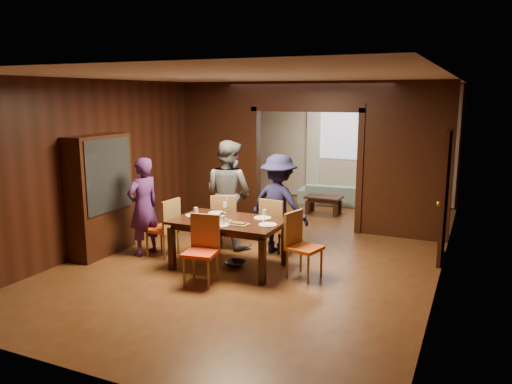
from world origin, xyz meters
The scene contains 32 objects.
floor centered at (0.00, 0.00, 0.00)m, with size 9.00×9.00×0.00m, color #542B17.
ceiling centered at (0.00, 0.00, 2.90)m, with size 5.50×9.00×0.02m, color silver.
room_walls centered at (0.00, 1.89, 1.51)m, with size 5.52×9.01×2.90m.
person_purple centered at (-1.85, -1.25, 0.82)m, with size 0.60×0.39×1.64m, color #411E59.
person_grey centered at (-0.79, -0.24, 0.94)m, with size 0.91×0.71×1.88m, color #505057.
person_navy centered at (0.14, -0.21, 0.84)m, with size 1.08×0.62×1.68m, color #19183D.
sofa centered at (-0.01, 3.85, 0.25)m, with size 1.72×0.67×0.50m, color #88ABB2.
serving_bowl centered at (-0.20, -1.16, 0.80)m, with size 0.32×0.32×0.08m, color black.
dining_table centered at (-0.27, -1.24, 0.38)m, with size 1.67×1.04×0.76m, color black.
coffee_table centered at (0.03, 2.80, 0.20)m, with size 0.80×0.50×0.40m, color black.
chair_left centered at (-1.54, -1.17, 0.48)m, with size 0.44×0.44×0.97m, color #D64314, non-canonical shape.
chair_right centered at (0.94, -1.18, 0.48)m, with size 0.44×0.44×0.97m, color #D04F13, non-canonical shape.
chair_far_l centered at (-0.77, -0.38, 0.48)m, with size 0.44×0.44×0.97m, color orange, non-canonical shape.
chair_far_r centered at (0.16, -0.33, 0.48)m, with size 0.44×0.44×0.97m, color red, non-canonical shape.
chair_near centered at (-0.32, -2.01, 0.48)m, with size 0.44×0.44×0.97m, color red, non-canonical shape.
hutch centered at (-2.53, -1.50, 1.00)m, with size 0.40×1.20×2.00m, color black.
door_right centered at (2.70, 0.50, 1.05)m, with size 0.06×0.90×2.10m, color black.
window_far centered at (0.00, 4.44, 1.70)m, with size 1.20×0.03×1.30m, color silver.
curtain_left centered at (-0.75, 4.40, 1.25)m, with size 0.35×0.06×2.40m, color white.
curtain_right centered at (0.75, 4.40, 1.25)m, with size 0.35×0.06×2.40m, color white.
plate_left centered at (-0.89, -1.23, 0.77)m, with size 0.27×0.27×0.01m, color silver.
plate_far_l centered at (-0.64, -0.94, 0.77)m, with size 0.27×0.27×0.01m, color silver.
plate_far_r centered at (0.16, -0.94, 0.77)m, with size 0.27×0.27×0.01m, color white.
plate_right centered at (0.40, -1.28, 0.77)m, with size 0.27×0.27×0.01m, color white.
plate_near centered at (-0.23, -1.59, 0.77)m, with size 0.27×0.27×0.01m, color silver.
platter_a centered at (-0.33, -1.36, 0.78)m, with size 0.30×0.20×0.04m, color gray.
platter_b centered at (0.00, -1.45, 0.78)m, with size 0.30×0.20×0.04m, color gray.
wineglass_left centered at (-0.76, -1.40, 0.85)m, with size 0.08×0.08×0.18m, color white, non-canonical shape.
wineglass_far centered at (-0.53, -0.87, 0.85)m, with size 0.08×0.08×0.18m, color silver, non-canonical shape.
wineglass_right centered at (0.27, -1.09, 0.85)m, with size 0.08×0.08×0.18m, color silver, non-canonical shape.
tumbler centered at (-0.21, -1.54, 0.83)m, with size 0.07×0.07×0.14m, color silver.
condiment_jar centered at (-0.37, -1.25, 0.82)m, with size 0.08×0.08×0.11m, color #452510, non-canonical shape.
Camera 1 is at (3.17, -7.80, 2.65)m, focal length 35.00 mm.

